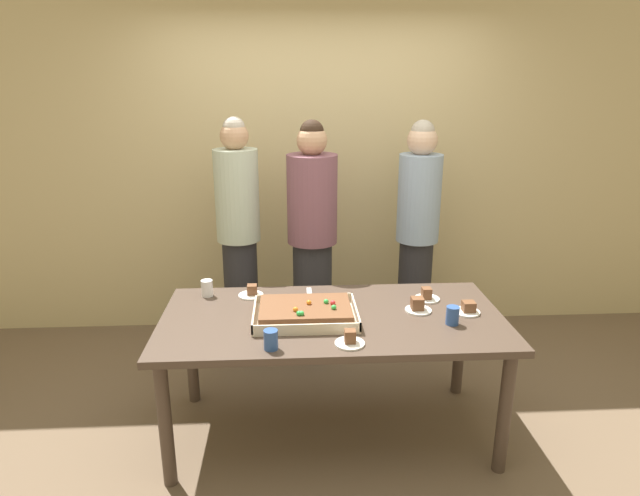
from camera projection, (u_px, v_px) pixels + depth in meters
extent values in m
plane|color=brown|center=(332.00, 431.00, 3.24)|extent=(12.00, 12.00, 0.00)
cube|color=#CCB784|center=(317.00, 145.00, 4.31)|extent=(8.00, 0.12, 3.00)
cube|color=#47382D|center=(332.00, 319.00, 3.02)|extent=(1.90, 0.93, 0.04)
cylinder|color=#47382D|center=(165.00, 424.00, 2.72)|extent=(0.07, 0.07, 0.71)
cylinder|color=#47382D|center=(505.00, 413.00, 2.81)|extent=(0.07, 0.07, 0.71)
cylinder|color=#47382D|center=(191.00, 351.00, 3.45)|extent=(0.07, 0.07, 0.71)
cylinder|color=#47382D|center=(460.00, 343.00, 3.54)|extent=(0.07, 0.07, 0.71)
cube|color=beige|center=(305.00, 318.00, 2.98)|extent=(0.57, 0.41, 0.01)
cube|color=beige|center=(307.00, 329.00, 2.78)|extent=(0.57, 0.01, 0.05)
cube|color=beige|center=(304.00, 298.00, 3.16)|extent=(0.57, 0.01, 0.05)
cube|color=beige|center=(254.00, 314.00, 2.95)|extent=(0.01, 0.41, 0.05)
cube|color=beige|center=(356.00, 311.00, 2.99)|extent=(0.01, 0.41, 0.05)
cube|color=brown|center=(305.00, 311.00, 2.97)|extent=(0.50, 0.34, 0.07)
sphere|color=green|center=(326.00, 301.00, 2.99)|extent=(0.03, 0.03, 0.03)
sphere|color=red|center=(334.00, 303.00, 2.97)|extent=(0.03, 0.03, 0.03)
sphere|color=orange|center=(296.00, 309.00, 2.88)|extent=(0.03, 0.03, 0.03)
sphere|color=green|center=(302.00, 313.00, 2.83)|extent=(0.03, 0.03, 0.03)
sphere|color=orange|center=(309.00, 303.00, 2.97)|extent=(0.03, 0.03, 0.03)
sphere|color=green|center=(299.00, 313.00, 2.83)|extent=(0.03, 0.03, 0.03)
sphere|color=green|center=(334.00, 307.00, 2.91)|extent=(0.03, 0.03, 0.03)
cylinder|color=white|center=(418.00, 310.00, 3.08)|extent=(0.15, 0.15, 0.01)
cube|color=brown|center=(417.00, 303.00, 3.07)|extent=(0.07, 0.07, 0.07)
cylinder|color=white|center=(466.00, 312.00, 3.06)|extent=(0.15, 0.15, 0.01)
cube|color=brown|center=(468.00, 306.00, 3.05)|extent=(0.07, 0.06, 0.06)
cylinder|color=white|center=(350.00, 343.00, 2.69)|extent=(0.15, 0.15, 0.01)
cube|color=brown|center=(350.00, 336.00, 2.68)|extent=(0.06, 0.05, 0.07)
cylinder|color=white|center=(251.00, 295.00, 3.29)|extent=(0.15, 0.15, 0.01)
cube|color=brown|center=(252.00, 290.00, 3.28)|extent=(0.06, 0.06, 0.06)
cylinder|color=white|center=(427.00, 299.00, 3.23)|extent=(0.15, 0.15, 0.01)
cube|color=brown|center=(427.00, 293.00, 3.22)|extent=(0.05, 0.06, 0.07)
cylinder|color=white|center=(207.00, 288.00, 3.28)|extent=(0.07, 0.07, 0.10)
cylinder|color=#2D5199|center=(453.00, 315.00, 2.90)|extent=(0.07, 0.07, 0.10)
cylinder|color=#2D5199|center=(271.00, 340.00, 2.63)|extent=(0.07, 0.07, 0.10)
cube|color=silver|center=(309.00, 294.00, 3.30)|extent=(0.03, 0.20, 0.01)
cylinder|color=#28282D|center=(242.00, 299.00, 4.00)|extent=(0.25, 0.25, 0.91)
cylinder|color=#B7C6B2|center=(237.00, 196.00, 3.76)|extent=(0.31, 0.31, 0.64)
sphere|color=tan|center=(234.00, 136.00, 3.64)|extent=(0.19, 0.19, 0.19)
sphere|color=#B2A899|center=(234.00, 128.00, 3.63)|extent=(0.15, 0.15, 0.15)
cylinder|color=#28282D|center=(414.00, 293.00, 4.18)|extent=(0.25, 0.25, 0.85)
cylinder|color=#93ADCC|center=(419.00, 198.00, 3.95)|extent=(0.31, 0.31, 0.64)
sphere|color=beige|center=(422.00, 140.00, 3.83)|extent=(0.22, 0.22, 0.22)
sphere|color=#B2A899|center=(423.00, 132.00, 3.81)|extent=(0.17, 0.17, 0.17)
cylinder|color=#28282D|center=(313.00, 300.00, 4.00)|extent=(0.28, 0.28, 0.90)
cylinder|color=#7A4C5B|center=(312.00, 199.00, 3.77)|extent=(0.35, 0.35, 0.62)
sphere|color=tan|center=(312.00, 140.00, 3.65)|extent=(0.21, 0.21, 0.21)
sphere|color=black|center=(312.00, 132.00, 3.63)|extent=(0.16, 0.16, 0.16)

